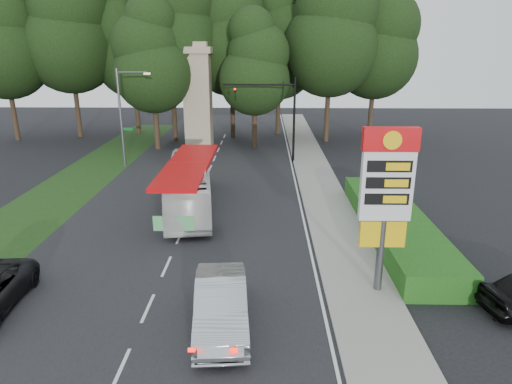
{
  "coord_description": "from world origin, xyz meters",
  "views": [
    {
      "loc": [
        4.49,
        -14.85,
        9.74
      ],
      "look_at": [
        4.05,
        8.5,
        2.2
      ],
      "focal_mm": 32.0,
      "sensor_mm": 36.0,
      "label": 1
    }
  ],
  "objects_px": {
    "traffic_signal_mast": "(279,108)",
    "monument": "(198,95)",
    "transit_bus": "(189,186)",
    "gas_station_pylon": "(386,189)",
    "streetlight_signs": "(123,114)",
    "sedan_silver": "(221,305)"
  },
  "relations": [
    {
      "from": "gas_station_pylon",
      "to": "sedan_silver",
      "type": "relative_size",
      "value": 1.3
    },
    {
      "from": "streetlight_signs",
      "to": "monument",
      "type": "bearing_deg",
      "value": 58.03
    },
    {
      "from": "gas_station_pylon",
      "to": "sedan_silver",
      "type": "height_order",
      "value": "gas_station_pylon"
    },
    {
      "from": "traffic_signal_mast",
      "to": "streetlight_signs",
      "type": "relative_size",
      "value": 0.9
    },
    {
      "from": "gas_station_pylon",
      "to": "streetlight_signs",
      "type": "bearing_deg",
      "value": 128.96
    },
    {
      "from": "streetlight_signs",
      "to": "sedan_silver",
      "type": "bearing_deg",
      "value": -66.22
    },
    {
      "from": "monument",
      "to": "sedan_silver",
      "type": "xyz_separation_m",
      "value": [
        4.96,
        -30.56,
        -4.24
      ]
    },
    {
      "from": "traffic_signal_mast",
      "to": "sedan_silver",
      "type": "xyz_separation_m",
      "value": [
        -2.72,
        -24.56,
        -3.8
      ]
    },
    {
      "from": "streetlight_signs",
      "to": "traffic_signal_mast",
      "type": "bearing_deg",
      "value": 8.92
    },
    {
      "from": "transit_bus",
      "to": "sedan_silver",
      "type": "bearing_deg",
      "value": -83.9
    },
    {
      "from": "traffic_signal_mast",
      "to": "monument",
      "type": "xyz_separation_m",
      "value": [
        -7.68,
        6.0,
        0.43
      ]
    },
    {
      "from": "gas_station_pylon",
      "to": "monument",
      "type": "height_order",
      "value": "monument"
    },
    {
      "from": "transit_bus",
      "to": "traffic_signal_mast",
      "type": "bearing_deg",
      "value": 56.53
    },
    {
      "from": "gas_station_pylon",
      "to": "monument",
      "type": "relative_size",
      "value": 0.68
    },
    {
      "from": "traffic_signal_mast",
      "to": "monument",
      "type": "bearing_deg",
      "value": 142.0
    },
    {
      "from": "gas_station_pylon",
      "to": "traffic_signal_mast",
      "type": "bearing_deg",
      "value": 99.09
    },
    {
      "from": "traffic_signal_mast",
      "to": "sedan_silver",
      "type": "bearing_deg",
      "value": -96.33
    },
    {
      "from": "transit_bus",
      "to": "streetlight_signs",
      "type": "bearing_deg",
      "value": 116.29
    },
    {
      "from": "gas_station_pylon",
      "to": "sedan_silver",
      "type": "distance_m",
      "value": 7.64
    },
    {
      "from": "gas_station_pylon",
      "to": "transit_bus",
      "type": "distance_m",
      "value": 13.92
    },
    {
      "from": "gas_station_pylon",
      "to": "traffic_signal_mast",
      "type": "distance_m",
      "value": 22.29
    },
    {
      "from": "streetlight_signs",
      "to": "monument",
      "type": "xyz_separation_m",
      "value": [
        4.99,
        7.99,
        0.67
      ]
    }
  ]
}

